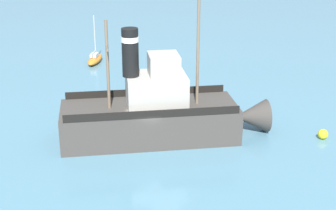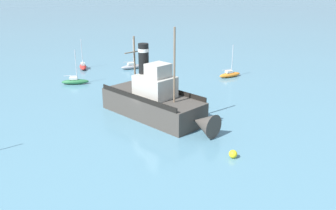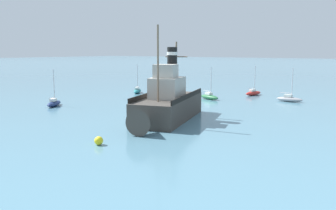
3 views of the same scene
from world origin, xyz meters
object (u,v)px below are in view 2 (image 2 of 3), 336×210
object	(u,v)px
old_tugboat	(156,101)
sailboat_green	(75,81)
mooring_buoy	(233,154)
sailboat_orange	(230,74)
sailboat_red	(83,66)
sailboat_grey	(132,66)

from	to	relation	value
old_tugboat	sailboat_green	world-z (taller)	old_tugboat
old_tugboat	mooring_buoy	xyz separation A→B (m)	(-1.50, 11.32, -1.48)
old_tugboat	sailboat_orange	world-z (taller)	old_tugboat
sailboat_orange	sailboat_green	bearing A→B (deg)	-18.93
sailboat_green	sailboat_orange	size ratio (longest dim) A/B	1.00
sailboat_orange	mooring_buoy	distance (m)	26.31
sailboat_red	sailboat_green	bearing A→B (deg)	67.33
old_tugboat	sailboat_grey	bearing A→B (deg)	-106.52
old_tugboat	sailboat_green	bearing A→B (deg)	-75.85
sailboat_green	mooring_buoy	world-z (taller)	sailboat_green
sailboat_orange	mooring_buoy	world-z (taller)	sailboat_orange
sailboat_green	old_tugboat	bearing A→B (deg)	104.15
old_tugboat	sailboat_red	distance (m)	25.63
sailboat_red	sailboat_orange	distance (m)	24.21
sailboat_grey	mooring_buoy	bearing A→B (deg)	81.51
sailboat_grey	mooring_buoy	xyz separation A→B (m)	(4.92, 32.95, -0.08)
sailboat_grey	mooring_buoy	world-z (taller)	sailboat_grey
sailboat_orange	mooring_buoy	bearing A→B (deg)	52.69
sailboat_red	sailboat_grey	world-z (taller)	same
sailboat_grey	sailboat_orange	xyz separation A→B (m)	(-11.03, 12.02, 0.00)
sailboat_orange	sailboat_red	bearing A→B (deg)	-41.28
mooring_buoy	sailboat_green	bearing A→B (deg)	-78.45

